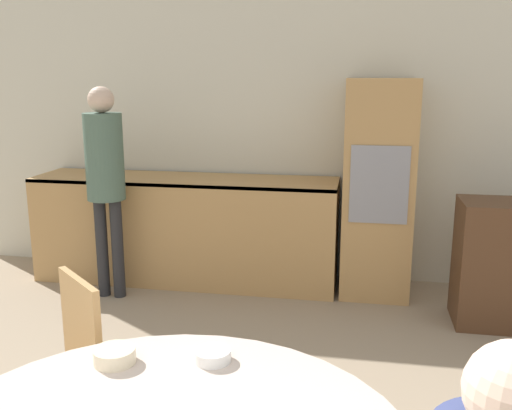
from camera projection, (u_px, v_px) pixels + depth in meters
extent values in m
cube|color=beige|center=(300.00, 132.00, 4.98)|extent=(6.25, 0.05, 2.60)
cube|color=tan|center=(186.00, 229.00, 5.00)|extent=(2.63, 0.60, 0.92)
cube|color=black|center=(184.00, 179.00, 4.90)|extent=(2.63, 0.60, 0.03)
cube|color=tan|center=(378.00, 189.00, 4.63)|extent=(0.55, 0.58, 1.76)
cube|color=gray|center=(379.00, 185.00, 4.33)|extent=(0.44, 0.01, 0.60)
cube|color=tan|center=(43.00, 400.00, 2.38)|extent=(0.56, 0.56, 0.02)
cube|color=tan|center=(82.00, 332.00, 2.44)|extent=(0.30, 0.27, 0.49)
cylinder|color=#262628|center=(102.00, 248.00, 4.64)|extent=(0.10, 0.10, 0.82)
cylinder|color=#262628|center=(118.00, 249.00, 4.62)|extent=(0.10, 0.10, 0.82)
cylinder|color=#4C6656|center=(104.00, 157.00, 4.47)|extent=(0.30, 0.30, 0.68)
sphere|color=beige|center=(101.00, 100.00, 4.37)|extent=(0.20, 0.20, 0.20)
cylinder|color=white|center=(212.00, 355.00, 2.05)|extent=(0.13, 0.13, 0.04)
cylinder|color=beige|center=(115.00, 356.00, 2.04)|extent=(0.15, 0.15, 0.05)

